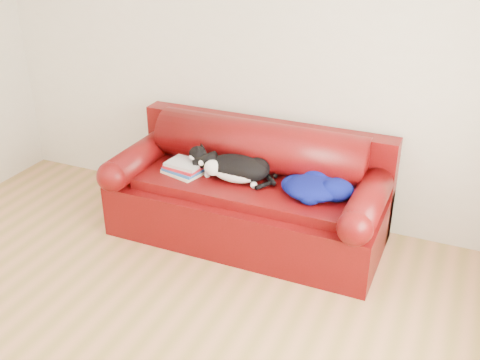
# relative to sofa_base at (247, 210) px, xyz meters

# --- Properties ---
(ground) EXTENTS (4.50, 4.50, 0.00)m
(ground) POSITION_rel_sofa_base_xyz_m (-0.27, -1.49, -0.24)
(ground) COLOR olive
(ground) RESTS_ON ground
(room_shell) EXTENTS (4.52, 4.02, 2.61)m
(room_shell) POSITION_rel_sofa_base_xyz_m (-0.14, -1.48, 1.43)
(room_shell) COLOR beige
(room_shell) RESTS_ON ground
(sofa_base) EXTENTS (2.10, 0.90, 0.50)m
(sofa_base) POSITION_rel_sofa_base_xyz_m (0.00, 0.00, 0.00)
(sofa_base) COLOR #380702
(sofa_base) RESTS_ON ground
(sofa_back) EXTENTS (2.10, 1.01, 0.88)m
(sofa_back) POSITION_rel_sofa_base_xyz_m (0.00, 0.24, 0.30)
(sofa_back) COLOR #380702
(sofa_back) RESTS_ON ground
(book_stack) EXTENTS (0.34, 0.29, 0.10)m
(book_stack) POSITION_rel_sofa_base_xyz_m (-0.50, -0.09, 0.31)
(book_stack) COLOR beige
(book_stack) RESTS_ON sofa_base
(cat) EXTENTS (0.70, 0.38, 0.25)m
(cat) POSITION_rel_sofa_base_xyz_m (-0.07, -0.04, 0.36)
(cat) COLOR black
(cat) RESTS_ON sofa_base
(blanket) EXTENTS (0.62, 0.51, 0.16)m
(blanket) POSITION_rel_sofa_base_xyz_m (0.55, -0.03, 0.33)
(blanket) COLOR #06024A
(blanket) RESTS_ON sofa_base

